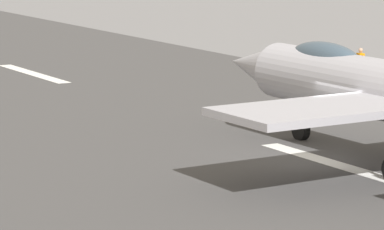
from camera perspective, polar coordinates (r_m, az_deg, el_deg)
The scene contains 4 objects.
ground_plane at distance 39.16m, azimuth 6.42°, elevation -2.24°, with size 400.00×400.00×0.00m, color slate.
runway_strip at distance 39.15m, azimuth 6.43°, elevation -2.23°, with size 240.00×26.00×0.02m.
crew_person at distance 58.64m, azimuth 8.20°, elevation 2.49°, with size 0.68×0.39×1.58m.
marker_cone_far at distance 62.57m, azimuth 4.64°, elevation 2.53°, with size 0.44×0.44×0.55m, color orange.
Camera 1 is at (-30.69, 22.95, 8.09)m, focal length 109.50 mm.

